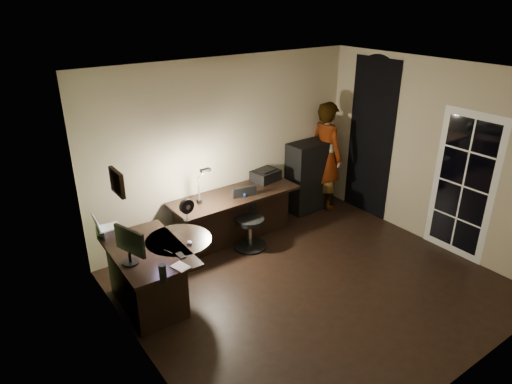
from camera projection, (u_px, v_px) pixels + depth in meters
floor at (312, 286)px, 5.95m from camera, size 4.50×4.00×0.01m
ceiling at (325, 75)px, 4.86m from camera, size 4.50×4.00×0.01m
wall_back at (227, 148)px, 6.89m from camera, size 4.50×0.01×2.70m
wall_front at (477, 267)px, 3.92m from camera, size 4.50×0.01×2.70m
wall_left at (137, 248)px, 4.20m from camera, size 0.01×4.00×2.70m
wall_right at (433, 155)px, 6.61m from camera, size 0.01×4.00×2.70m
green_wall_overlay at (139, 248)px, 4.21m from camera, size 0.00×4.00×2.70m
arched_doorway at (371, 139)px, 7.48m from camera, size 0.01×0.90×2.60m
french_door at (463, 186)px, 6.31m from camera, size 0.02×0.92×2.10m
framed_picture at (117, 182)px, 4.35m from camera, size 0.04×0.30×0.25m
desk_left at (151, 277)px, 5.48m from camera, size 0.85×1.33×0.76m
desk_right at (235, 217)px, 6.95m from camera, size 2.00×0.71×0.75m
cabinet at (310, 176)px, 7.84m from camera, size 0.82×0.43×1.22m
laptop_stand at (109, 231)px, 5.63m from camera, size 0.27×0.25×0.10m
laptop at (107, 221)px, 5.57m from camera, size 0.31×0.29×0.20m
monitor at (129, 251)px, 5.00m from camera, size 0.23×0.47×0.30m
mouse at (190, 242)px, 5.45m from camera, size 0.05×0.08×0.03m
phone at (181, 255)px, 5.20m from camera, size 0.07×0.14×0.01m
pen at (168, 251)px, 5.27m from camera, size 0.05×0.13×0.01m
speaker at (163, 273)px, 4.70m from camera, size 0.09×0.09×0.20m
notepad at (181, 267)px, 4.98m from camera, size 0.18×0.22×0.01m
desk_fan at (187, 210)px, 5.96m from camera, size 0.21×0.13×0.31m
headphones at (248, 193)px, 6.74m from camera, size 0.18×0.13×0.08m
printer at (266, 175)px, 7.26m from camera, size 0.47×0.39×0.19m
desk_lamp at (198, 183)px, 6.38m from camera, size 0.22×0.31×0.63m
office_chair at (250, 220)px, 6.68m from camera, size 0.60×0.60×0.89m
person at (326, 156)px, 7.81m from camera, size 0.48×0.69×1.87m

